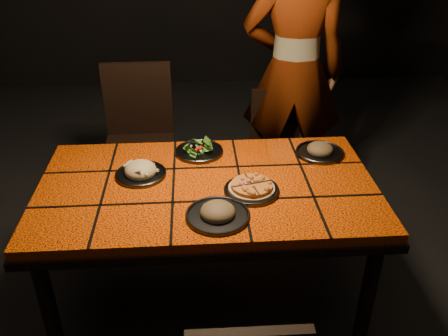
{
  "coord_description": "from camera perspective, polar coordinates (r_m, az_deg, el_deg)",
  "views": [
    {
      "loc": [
        -0.05,
        -1.91,
        1.94
      ],
      "look_at": [
        0.08,
        0.02,
        0.82
      ],
      "focal_mm": 38.0,
      "sensor_mm": 36.0,
      "label": 1
    }
  ],
  "objects": [
    {
      "name": "room_shell",
      "position": [
        1.97,
        -2.45,
        17.01
      ],
      "size": [
        6.04,
        7.04,
        3.08
      ],
      "color": "black",
      "rests_on": "ground"
    },
    {
      "name": "dining_table",
      "position": [
        2.3,
        -2.01,
        -3.54
      ],
      "size": [
        1.62,
        0.92,
        0.75
      ],
      "color": "#F44E07",
      "rests_on": "ground"
    },
    {
      "name": "chair_far_left",
      "position": [
        3.22,
        -10.16,
        4.46
      ],
      "size": [
        0.46,
        0.46,
        1.0
      ],
      "rotation": [
        0.0,
        0.0,
        0.01
      ],
      "color": "black",
      "rests_on": "ground"
    },
    {
      "name": "chair_far_right",
      "position": [
        3.25,
        6.5,
        2.98
      ],
      "size": [
        0.4,
        0.4,
        0.82
      ],
      "rotation": [
        0.0,
        0.0,
        -0.09
      ],
      "color": "black",
      "rests_on": "ground"
    },
    {
      "name": "diner",
      "position": [
        3.2,
        8.36,
        11.33
      ],
      "size": [
        0.74,
        0.54,
        1.87
      ],
      "primitive_type": "imported",
      "rotation": [
        0.0,
        0.0,
        2.99
      ],
      "color": "brown",
      "rests_on": "ground"
    },
    {
      "name": "plate_pizza",
      "position": [
        2.19,
        3.33,
        -2.5
      ],
      "size": [
        0.26,
        0.26,
        0.04
      ],
      "color": "#3C3C42",
      "rests_on": "dining_table"
    },
    {
      "name": "plate_pasta",
      "position": [
        2.34,
        -9.99,
        -0.44
      ],
      "size": [
        0.25,
        0.25,
        0.08
      ],
      "color": "#3C3C42",
      "rests_on": "dining_table"
    },
    {
      "name": "plate_salad",
      "position": [
        2.51,
        -3.01,
        2.33
      ],
      "size": [
        0.26,
        0.26,
        0.07
      ],
      "color": "#3C3C42",
      "rests_on": "dining_table"
    },
    {
      "name": "plate_mushroom_a",
      "position": [
        2.02,
        -0.76,
        -5.37
      ],
      "size": [
        0.28,
        0.28,
        0.09
      ],
      "color": "#3C3C42",
      "rests_on": "dining_table"
    },
    {
      "name": "plate_mushroom_b",
      "position": [
        2.55,
        11.48,
        2.13
      ],
      "size": [
        0.25,
        0.25,
        0.08
      ],
      "color": "#3C3C42",
      "rests_on": "dining_table"
    }
  ]
}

